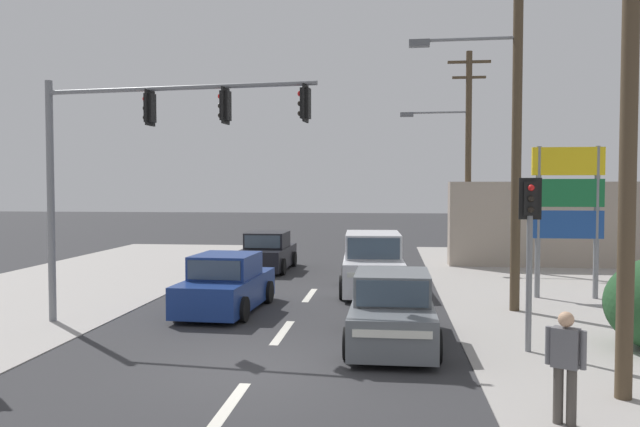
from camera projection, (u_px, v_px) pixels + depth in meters
ground_plane at (255, 370)px, 11.48m from camera, size 140.00×140.00×0.00m
lane_dash_near at (227, 408)px, 9.50m from camera, size 0.20×2.40×0.01m
lane_dash_mid at (283, 332)px, 14.46m from camera, size 0.20×2.40×0.01m
lane_dash_far at (310, 295)px, 19.43m from camera, size 0.20×2.40×0.01m
utility_pole_foreground_right at (622, 38)px, 9.66m from camera, size 3.78×0.30×10.64m
utility_pole_midground_right at (512, 109)px, 16.70m from camera, size 3.78×0.37×10.23m
utility_pole_background_right at (465, 151)px, 26.52m from camera, size 3.78×0.38×9.12m
traffic_signal_mast at (137, 146)px, 14.90m from camera, size 6.85×1.03×6.00m
pedestal_signal_right_kerb at (530, 234)px, 12.59m from camera, size 0.44×0.29×3.56m
shopping_plaza_sign at (568, 200)px, 18.70m from camera, size 2.10×0.16×4.60m
shopfront_wall_far at (594, 225)px, 26.09m from camera, size 12.00×1.00×3.60m
sedan_kerbside_parked at (392, 312)px, 13.34m from camera, size 1.91×4.25×1.56m
suv_oncoming_mid at (373, 264)px, 20.08m from camera, size 2.22×4.61×1.90m
sedan_receding_far at (226, 285)px, 16.95m from camera, size 2.05×4.32×1.56m
sedan_oncoming_near at (268, 253)px, 25.24m from camera, size 1.93×4.26×1.56m
pedestrian_at_kerb at (565, 361)px, 8.75m from camera, size 0.50×0.37×1.63m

